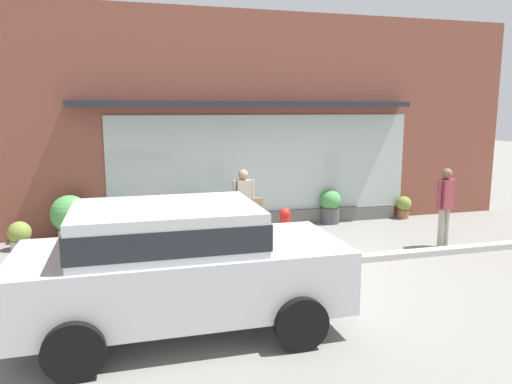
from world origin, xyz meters
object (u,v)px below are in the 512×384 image
Objects in this scene: potted_plant_window_right at (117,220)px; potted_plant_near_hydrant at (404,206)px; pedestrian_passerby at (445,202)px; potted_plant_doorstep at (198,216)px; parked_car_silver at (178,261)px; potted_plant_window_left at (330,206)px; fire_hydrant at (285,227)px; potted_plant_trailing_edge at (20,235)px; potted_plant_corner_tall at (70,216)px; pedestrian_with_handbag at (245,201)px.

potted_plant_near_hydrant is at bearing 0.95° from potted_plant_window_right.
potted_plant_window_right reaches higher than potted_plant_near_hydrant.
pedestrian_passerby is 2.17× the size of potted_plant_doorstep.
parked_car_silver reaches higher than potted_plant_near_hydrant.
parked_car_silver is 4.97m from potted_plant_doorstep.
potted_plant_window_left reaches higher than potted_plant_doorstep.
fire_hydrant is 0.90× the size of potted_plant_window_right.
potted_plant_trailing_edge is at bearing -175.37° from potted_plant_doorstep.
pedestrian_passerby reaches higher than potted_plant_doorstep.
potted_plant_trailing_edge is at bearing 149.34° from pedestrian_passerby.
potted_plant_near_hydrant is (6.41, 4.97, -0.61)m from parked_car_silver.
potted_plant_trailing_edge is (-0.93, -0.31, -0.27)m from potted_plant_corner_tall.
pedestrian_passerby is 1.61× the size of potted_plant_corner_tall.
pedestrian_with_handbag reaches higher than potted_plant_corner_tall.
potted_plant_window_right is at bearing 179.25° from potted_plant_doorstep.
pedestrian_passerby is (3.10, -0.97, 0.56)m from fire_hydrant.
potted_plant_trailing_edge is at bearing -177.23° from potted_plant_near_hydrant.
pedestrian_with_handbag is at bearing 153.79° from fire_hydrant.
potted_plant_corner_tall is (-3.55, 1.12, -0.35)m from pedestrian_with_handbag.
potted_plant_corner_tall reaches higher than potted_plant_doorstep.
potted_plant_doorstep is 1.30× the size of potted_plant_near_hydrant.
pedestrian_passerby is 6.93m from potted_plant_window_right.
potted_plant_window_right is at bearing 9.59° from potted_plant_trailing_edge.
potted_plant_near_hydrant and potted_plant_trailing_edge have the same top height.
pedestrian_passerby is 6.16m from parked_car_silver.
potted_plant_corner_tall is at bearing -179.51° from potted_plant_window_right.
potted_plant_near_hydrant is (5.40, 0.14, -0.09)m from potted_plant_doorstep.
potted_plant_trailing_edge is at bearing 164.43° from pedestrian_with_handbag.
potted_plant_doorstep is at bearing -177.13° from potted_plant_window_left.
potted_plant_window_right is at bearing -179.05° from potted_plant_near_hydrant.
parked_car_silver is 5.39× the size of potted_plant_doorstep.
potted_plant_near_hydrant is at bearing 0.89° from potted_plant_corner_tall.
parked_car_silver reaches higher than pedestrian_passerby.
potted_plant_trailing_edge is at bearing -161.51° from potted_plant_corner_tall.
potted_plant_trailing_edge is (-2.66, 4.54, -0.64)m from parked_car_silver.
potted_plant_doorstep is 2.74m from potted_plant_corner_tall.
pedestrian_passerby is 2.77m from potted_plant_near_hydrant.
fire_hydrant is 0.79× the size of potted_plant_corner_tall.
potted_plant_window_right is 1.93m from potted_plant_trailing_edge.
potted_plant_trailing_edge is at bearing 120.75° from parked_car_silver.
potted_plant_corner_tall is at bearing 109.95° from parked_car_silver.
potted_plant_window_right is 5.11m from potted_plant_window_left.
fire_hydrant is 2.41m from potted_plant_window_left.
pedestrian_passerby is at bearing -17.47° from fire_hydrant.
potted_plant_near_hydrant is at bearing 9.84° from pedestrian_with_handbag.
pedestrian_with_handbag reaches higher than potted_plant_window_right.
potted_plant_doorstep is 0.84× the size of potted_plant_window_right.
potted_plant_window_left is (1.76, 1.65, 0.05)m from fire_hydrant.
potted_plant_trailing_edge is (-7.00, -0.46, -0.14)m from potted_plant_window_left.
potted_plant_doorstep is 3.69m from potted_plant_trailing_edge.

